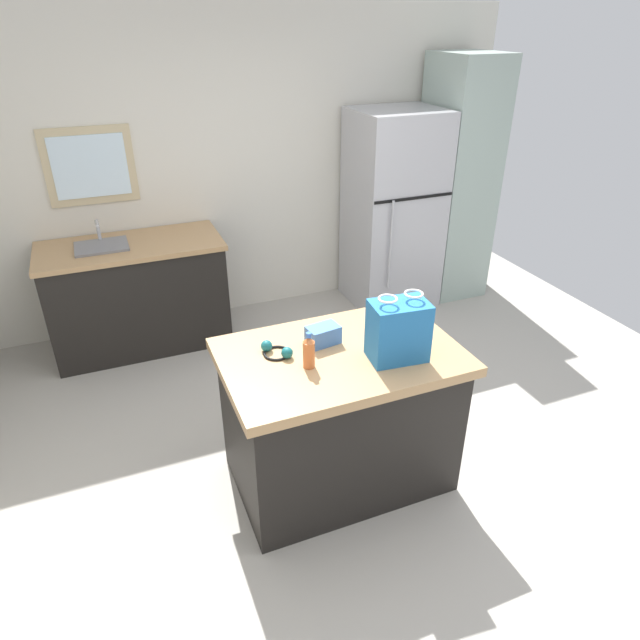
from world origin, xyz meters
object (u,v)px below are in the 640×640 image
shopping_bag (398,330)px  bottle (309,352)px  refrigerator (393,211)px  ear_defenders (277,351)px  kitchen_island (339,417)px  small_box (323,335)px  tall_cabinet (457,181)px

shopping_bag → bottle: shopping_bag is taller
refrigerator → bottle: size_ratio=8.76×
refrigerator → bottle: 2.72m
shopping_bag → ear_defenders: shopping_bag is taller
kitchen_island → ear_defenders: (-0.33, 0.11, 0.47)m
shopping_bag → bottle: (-0.47, 0.09, -0.08)m
small_box → bottle: size_ratio=0.87×
tall_cabinet → ear_defenders: tall_cabinet is taller
small_box → ear_defenders: size_ratio=0.85×
tall_cabinet → shopping_bag: (-1.89, -2.24, -0.05)m
refrigerator → shopping_bag: bearing=-118.3°
refrigerator → ear_defenders: refrigerator is taller
small_box → ear_defenders: bearing=-177.1°
tall_cabinet → bottle: tall_cabinet is taller
refrigerator → small_box: bearing=-127.9°
kitchen_island → bottle: 0.58m
small_box → kitchen_island: bearing=-68.5°
tall_cabinet → small_box: tall_cabinet is taller
shopping_bag → small_box: bearing=137.1°
bottle → ear_defenders: (-0.12, 0.18, -0.07)m
shopping_bag → refrigerator: bearing=61.7°
ear_defenders → small_box: bearing=2.9°
bottle → refrigerator: bearing=52.0°
shopping_bag → small_box: (-0.31, 0.29, -0.11)m
shopping_bag → tall_cabinet: bearing=49.8°
tall_cabinet → shopping_bag: size_ratio=5.98×
refrigerator → shopping_bag: size_ratio=4.83×
tall_cabinet → bottle: size_ratio=10.84×
small_box → refrigerator: bearing=52.1°
shopping_bag → kitchen_island: bearing=148.6°
small_box → shopping_bag: bearing=-42.9°
kitchen_island → ear_defenders: size_ratio=6.24×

